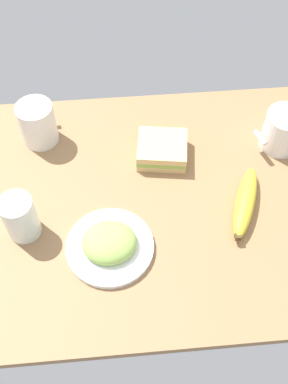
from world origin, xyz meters
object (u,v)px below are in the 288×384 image
at_px(plate_of_food, 110,244).
at_px(banana, 245,202).
at_px(coffee_mug_black, 37,123).
at_px(glass_of_milk, 21,219).
at_px(coffee_mug_milky, 283,130).
at_px(sandwich_main, 162,150).

height_order(plate_of_food, banana, plate_of_food).
xyz_separation_m(coffee_mug_black, glass_of_milk, (-0.02, -0.25, -0.01)).
bearing_deg(coffee_mug_black, banana, -28.13).
bearing_deg(coffee_mug_black, coffee_mug_milky, -6.80).
bearing_deg(coffee_mug_milky, sandwich_main, -177.56).
bearing_deg(coffee_mug_milky, glass_of_milk, -162.36).
bearing_deg(coffee_mug_milky, coffee_mug_black, 173.20).
height_order(sandwich_main, banana, sandwich_main).
distance_m(coffee_mug_milky, glass_of_milk, 0.61).
bearing_deg(glass_of_milk, banana, 2.08).
distance_m(plate_of_food, coffee_mug_black, 0.34).
bearing_deg(plate_of_food, glass_of_milk, 161.66).
height_order(coffee_mug_milky, banana, coffee_mug_milky).
bearing_deg(coffee_mug_black, plate_of_food, -64.16).
xyz_separation_m(coffee_mug_milky, sandwich_main, (-0.28, -0.01, -0.03)).
bearing_deg(sandwich_main, plate_of_food, -119.53).
distance_m(plate_of_food, sandwich_main, 0.26).
relative_size(plate_of_food, sandwich_main, 1.42).
bearing_deg(plate_of_food, sandwich_main, 60.47).
relative_size(sandwich_main, glass_of_milk, 1.22).
distance_m(coffee_mug_milky, sandwich_main, 0.28).
xyz_separation_m(sandwich_main, banana, (0.16, -0.16, -0.00)).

